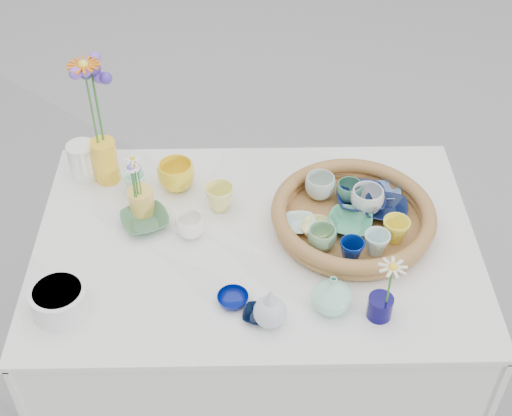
{
  "coord_description": "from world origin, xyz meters",
  "views": [
    {
      "loc": [
        -0.03,
        -1.44,
        2.2
      ],
      "look_at": [
        0.0,
        0.02,
        0.87
      ],
      "focal_mm": 50.0,
      "sensor_mm": 36.0,
      "label": 1
    }
  ],
  "objects_px": {
    "display_table": "(256,391)",
    "tall_vase_yellow": "(106,161)",
    "bud_vase_seafoam": "(332,293)",
    "wicker_tray": "(353,217)"
  },
  "relations": [
    {
      "from": "wicker_tray",
      "to": "tall_vase_yellow",
      "type": "distance_m",
      "value": 0.77
    },
    {
      "from": "display_table",
      "to": "bud_vase_seafoam",
      "type": "height_order",
      "value": "bud_vase_seafoam"
    },
    {
      "from": "display_table",
      "to": "tall_vase_yellow",
      "type": "relative_size",
      "value": 8.76
    },
    {
      "from": "wicker_tray",
      "to": "bud_vase_seafoam",
      "type": "height_order",
      "value": "bud_vase_seafoam"
    },
    {
      "from": "wicker_tray",
      "to": "tall_vase_yellow",
      "type": "height_order",
      "value": "tall_vase_yellow"
    },
    {
      "from": "display_table",
      "to": "tall_vase_yellow",
      "type": "xyz_separation_m",
      "value": [
        -0.46,
        0.28,
        0.84
      ]
    },
    {
      "from": "wicker_tray",
      "to": "bud_vase_seafoam",
      "type": "bearing_deg",
      "value": -106.72
    },
    {
      "from": "display_table",
      "to": "bud_vase_seafoam",
      "type": "bearing_deg",
      "value": -53.23
    },
    {
      "from": "display_table",
      "to": "wicker_tray",
      "type": "xyz_separation_m",
      "value": [
        0.28,
        0.05,
        0.8
      ]
    },
    {
      "from": "display_table",
      "to": "bud_vase_seafoam",
      "type": "xyz_separation_m",
      "value": [
        0.19,
        -0.25,
        0.82
      ]
    }
  ]
}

